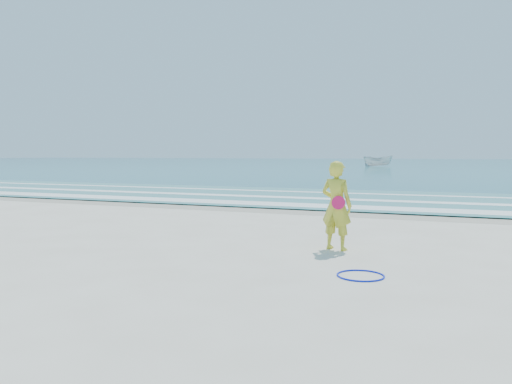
% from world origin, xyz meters
% --- Properties ---
extents(ground, '(400.00, 400.00, 0.00)m').
position_xyz_m(ground, '(0.00, 0.00, 0.00)').
color(ground, silver).
rests_on(ground, ground).
extents(wet_sand, '(400.00, 2.40, 0.00)m').
position_xyz_m(wet_sand, '(0.00, 9.00, 0.00)').
color(wet_sand, '#B2A893').
rests_on(wet_sand, ground).
extents(ocean, '(400.00, 190.00, 0.04)m').
position_xyz_m(ocean, '(0.00, 105.00, 0.02)').
color(ocean, '#19727F').
rests_on(ocean, ground).
extents(shallow, '(400.00, 10.00, 0.01)m').
position_xyz_m(shallow, '(0.00, 14.00, 0.04)').
color(shallow, '#59B7AD').
rests_on(shallow, ocean).
extents(foam_near, '(400.00, 1.40, 0.01)m').
position_xyz_m(foam_near, '(0.00, 10.30, 0.05)').
color(foam_near, white).
rests_on(foam_near, shallow).
extents(foam_mid, '(400.00, 0.90, 0.01)m').
position_xyz_m(foam_mid, '(0.00, 13.20, 0.05)').
color(foam_mid, white).
rests_on(foam_mid, shallow).
extents(foam_far, '(400.00, 0.60, 0.01)m').
position_xyz_m(foam_far, '(0.00, 16.50, 0.05)').
color(foam_far, white).
rests_on(foam_far, shallow).
extents(hoop, '(1.00, 1.00, 0.03)m').
position_xyz_m(hoop, '(3.05, 0.51, 0.01)').
color(hoop, '#0B1DCF').
rests_on(hoop, ground).
extents(boat, '(4.68, 2.78, 1.70)m').
position_xyz_m(boat, '(-7.29, 70.67, 0.89)').
color(boat, silver).
rests_on(boat, ocean).
extents(woman, '(0.74, 0.58, 1.80)m').
position_xyz_m(woman, '(2.18, 2.54, 0.90)').
color(woman, gold).
rests_on(woman, ground).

